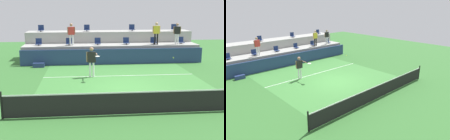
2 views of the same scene
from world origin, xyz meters
TOP-DOWN VIEW (x-y plane):
  - ground_plane at (0.00, 0.00)m, footprint 40.00×40.00m
  - court_inner_paint at (0.00, 1.00)m, footprint 9.00×10.00m
  - court_service_line at (0.00, 2.40)m, footprint 9.00×0.06m
  - tennis_net at (0.00, -4.00)m, footprint 10.48×0.08m
  - sponsor_backboard at (0.00, 6.00)m, footprint 13.00×0.16m
  - seating_tier_lower at (0.00, 7.30)m, footprint 13.00×1.80m
  - seating_tier_upper at (0.00, 9.10)m, footprint 13.00×1.80m
  - stadium_chair_lower_far_left at (-5.35, 7.23)m, footprint 0.44×0.40m
  - stadium_chair_lower_left at (-3.16, 7.23)m, footprint 0.44×0.40m
  - stadium_chair_lower_mid_left at (-1.04, 7.23)m, footprint 0.44×0.40m
  - stadium_chair_lower_mid_right at (1.10, 7.23)m, footprint 0.44×0.40m
  - stadium_chair_lower_right at (3.19, 7.23)m, footprint 0.44×0.40m
  - stadium_chair_lower_far_right at (5.32, 7.23)m, footprint 0.44×0.40m
  - stadium_chair_upper_left at (-1.80, 9.03)m, footprint 0.44×0.40m
  - stadium_chair_upper_right at (1.83, 9.03)m, footprint 0.44×0.40m
  - stadium_chair_upper_far_right at (5.32, 9.03)m, footprint 0.44×0.40m
  - tennis_player at (-1.66, 2.24)m, footprint 0.74×1.21m
  - spectator_in_white at (-2.95, 6.85)m, footprint 0.58×0.23m
  - spectator_in_grey at (3.29, 6.85)m, footprint 0.59×0.23m
  - spectator_leaning_on_rail at (4.87, 6.85)m, footprint 0.57×0.24m
  - tennis_ball at (3.12, 1.97)m, footprint 0.07×0.07m
  - equipment_bag at (-5.16, 5.39)m, footprint 0.76×0.28m

SIDE VIEW (x-z plane):
  - ground_plane at x=0.00m, z-range 0.00..0.00m
  - court_inner_paint at x=0.00m, z-range 0.00..0.01m
  - court_service_line at x=0.00m, z-range 0.01..0.01m
  - equipment_bag at x=-5.16m, z-range 0.00..0.30m
  - tennis_net at x=0.00m, z-range -0.04..1.03m
  - sponsor_backboard at x=0.00m, z-range 0.00..1.10m
  - seating_tier_lower at x=0.00m, z-range 0.00..1.25m
  - seating_tier_upper at x=0.00m, z-range 0.00..2.10m
  - tennis_player at x=-1.66m, z-range 0.21..1.99m
  - tennis_ball at x=3.12m, z-range 1.09..1.16m
  - stadium_chair_lower_far_left at x=-5.35m, z-range 1.20..1.72m
  - stadium_chair_lower_left at x=-3.16m, z-range 1.20..1.72m
  - stadium_chair_lower_mid_left at x=-1.04m, z-range 1.20..1.72m
  - stadium_chair_lower_mid_right at x=1.10m, z-range 1.20..1.72m
  - stadium_chair_lower_right at x=3.19m, z-range 1.20..1.72m
  - stadium_chair_lower_far_right at x=5.32m, z-range 1.20..1.72m
  - spectator_leaning_on_rail at x=4.87m, z-range 1.40..2.99m
  - spectator_in_white at x=-2.95m, z-range 1.41..3.03m
  - spectator_in_grey at x=3.29m, z-range 1.42..3.08m
  - stadium_chair_upper_left at x=-1.80m, z-range 2.05..2.57m
  - stadium_chair_upper_right at x=1.83m, z-range 2.05..2.57m
  - stadium_chair_upper_far_right at x=5.32m, z-range 2.05..2.57m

